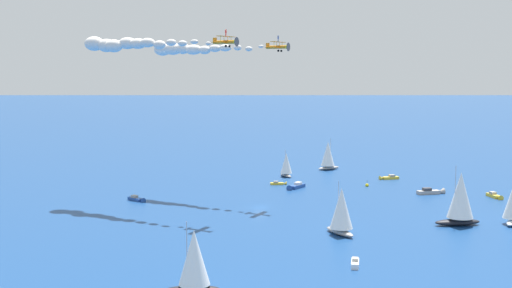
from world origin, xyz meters
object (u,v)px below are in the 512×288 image
wingwalker_lead (278,38)px  biplane_wingman (226,41)px  motorboat_near_centre (355,264)px  motorboat_outer_ring_e (432,192)px  sailboat_trailing (328,155)px  motorboat_inshore (137,199)px  motorboat_outer_ring_b (295,187)px  biplane_lead (278,47)px  sailboat_outer_ring_c (286,165)px  motorboat_outer_ring_d (388,178)px  motorboat_outer_ring_f (279,183)px  sailboat_offshore (194,261)px  wingwalker_wingman (226,32)px  marker_buoy (367,185)px  motorboat_far_port (495,196)px  sailboat_far_stbd (460,198)px  sailboat_mid_cluster (341,211)px

wingwalker_lead → biplane_wingman: (16.65, -12.29, -1.60)m
motorboat_near_centre → motorboat_outer_ring_e: motorboat_outer_ring_e is taller
motorboat_near_centre → sailboat_trailing: size_ratio=0.48×
motorboat_inshore → motorboat_outer_ring_b: motorboat_outer_ring_b is taller
biplane_lead → motorboat_near_centre: bearing=15.0°
sailboat_outer_ring_c → motorboat_outer_ring_d: bearing=85.1°
motorboat_outer_ring_e → motorboat_outer_ring_f: 46.56m
sailboat_offshore → sailboat_trailing: (-132.86, 27.77, -0.12)m
wingwalker_lead → wingwalker_wingman: (16.67, -12.29, 0.59)m
biplane_lead → biplane_wingman: biplane_wingman is taller
biplane_wingman → wingwalker_wingman: size_ratio=4.05×
motorboat_inshore → wingwalker_lead: wingwalker_lead is taller
biplane_lead → biplane_wingman: size_ratio=1.00×
motorboat_outer_ring_f → motorboat_inshore: bearing=-53.7°
sailboat_offshore → wingwalker_wingman: 70.88m
motorboat_outer_ring_f → biplane_lead: biplane_lead is taller
motorboat_inshore → sailboat_offshore: sailboat_offshore is taller
biplane_lead → wingwalker_lead: bearing=11.7°
wingwalker_lead → biplane_wingman: 20.76m
motorboat_inshore → motorboat_outer_ring_d: (-40.60, 74.06, 0.03)m
marker_buoy → wingwalker_wingman: 71.74m
motorboat_outer_ring_e → motorboat_inshore: bearing=-79.4°
motorboat_far_port → sailboat_outer_ring_c: sailboat_outer_ring_c is taller
motorboat_inshore → biplane_wingman: (13.44, 26.22, 42.18)m
sailboat_trailing → marker_buoy: bearing=17.2°
motorboat_inshore → sailboat_outer_ring_c: sailboat_outer_ring_c is taller
motorboat_inshore → sailboat_outer_ring_c: (-43.51, 40.27, 3.70)m
sailboat_far_stbd → sailboat_offshore: 73.09m
sailboat_trailing → sailboat_offshore: bearing=-11.8°
motorboat_inshore → motorboat_outer_ring_d: size_ratio=0.86×
motorboat_outer_ring_e → sailboat_trailing: bearing=-148.2°
motorboat_outer_ring_f → sailboat_outer_ring_c: bearing=172.7°
motorboat_outer_ring_e → marker_buoy: size_ratio=4.05×
motorboat_outer_ring_e → biplane_lead: bearing=-74.6°
sailboat_offshore → sailboat_mid_cluster: (-38.74, 25.98, -0.05)m
biplane_wingman → wingwalker_wingman: bearing=11.7°
motorboat_near_centre → sailboat_trailing: (-116.47, 0.78, 4.83)m
sailboat_trailing → motorboat_outer_ring_d: size_ratio=1.68×
sailboat_offshore → motorboat_outer_ring_d: sailboat_offshore is taller
sailboat_offshore → motorboat_outer_ring_e: (-87.84, 55.73, -4.73)m
motorboat_outer_ring_d → biplane_lead: biplane_lead is taller
sailboat_outer_ring_c → biplane_lead: bearing=-2.5°
sailboat_far_stbd → wingwalker_wingman: (-9.53, -55.10, 38.50)m
motorboat_near_centre → motorboat_outer_ring_b: (-77.68, -10.95, 0.19)m
motorboat_far_port → wingwalker_lead: wingwalker_lead is taller
sailboat_offshore → motorboat_outer_ring_f: bearing=173.8°
sailboat_trailing → sailboat_mid_cluster: (94.11, -1.79, 0.07)m
biplane_lead → motorboat_far_port: bearing=96.9°
biplane_lead → wingwalker_lead: (0.02, 0.00, 2.19)m
motorboat_outer_ring_b → sailboat_outer_ring_c: bearing=-171.7°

